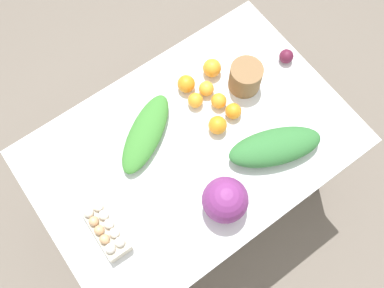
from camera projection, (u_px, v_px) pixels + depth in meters
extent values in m
plane|color=#70665B|center=(192.00, 193.00, 2.43)|extent=(8.00, 8.00, 0.00)
cube|color=silver|center=(192.00, 147.00, 1.75)|extent=(1.29, 0.87, 0.03)
cylinder|color=brown|center=(238.00, 61.00, 2.34)|extent=(0.06, 0.06, 0.72)
cylinder|color=brown|center=(50.00, 182.00, 2.09)|extent=(0.06, 0.06, 0.72)
cylinder|color=brown|center=(332.00, 167.00, 2.11)|extent=(0.06, 0.06, 0.72)
sphere|color=#7A2D75|center=(225.00, 200.00, 1.57)|extent=(0.17, 0.17, 0.17)
cube|color=beige|center=(106.00, 229.00, 1.59)|extent=(0.10, 0.23, 0.06)
sphere|color=white|center=(88.00, 212.00, 1.57)|extent=(0.04, 0.04, 0.04)
sphere|color=tan|center=(94.00, 221.00, 1.56)|extent=(0.04, 0.04, 0.04)
sphere|color=tan|center=(99.00, 230.00, 1.54)|extent=(0.04, 0.04, 0.04)
sphere|color=tan|center=(105.00, 239.00, 1.53)|extent=(0.04, 0.04, 0.04)
sphere|color=white|center=(110.00, 248.00, 1.52)|extent=(0.04, 0.04, 0.04)
sphere|color=white|center=(98.00, 206.00, 1.58)|extent=(0.04, 0.04, 0.04)
sphere|color=white|center=(103.00, 215.00, 1.56)|extent=(0.04, 0.04, 0.04)
sphere|color=white|center=(109.00, 224.00, 1.55)|extent=(0.04, 0.04, 0.04)
sphere|color=white|center=(114.00, 233.00, 1.54)|extent=(0.04, 0.04, 0.04)
sphere|color=white|center=(120.00, 242.00, 1.53)|extent=(0.04, 0.04, 0.04)
cylinder|color=olive|center=(245.00, 77.00, 1.78)|extent=(0.14, 0.14, 0.13)
ellipsoid|color=#3D8433|center=(146.00, 133.00, 1.72)|extent=(0.38, 0.31, 0.07)
ellipsoid|color=#337538|center=(275.00, 147.00, 1.69)|extent=(0.41, 0.28, 0.10)
sphere|color=#5B1933|center=(286.00, 56.00, 1.86)|extent=(0.06, 0.06, 0.06)
sphere|color=orange|center=(212.00, 68.00, 1.83)|extent=(0.08, 0.08, 0.08)
sphere|color=orange|center=(217.00, 124.00, 1.73)|extent=(0.08, 0.08, 0.08)
sphere|color=orange|center=(219.00, 101.00, 1.78)|extent=(0.07, 0.07, 0.07)
sphere|color=#F9A833|center=(206.00, 89.00, 1.80)|extent=(0.06, 0.06, 0.06)
sphere|color=orange|center=(195.00, 100.00, 1.78)|extent=(0.06, 0.06, 0.06)
sphere|color=orange|center=(186.00, 84.00, 1.80)|extent=(0.08, 0.08, 0.08)
sphere|color=orange|center=(233.00, 111.00, 1.76)|extent=(0.07, 0.07, 0.07)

